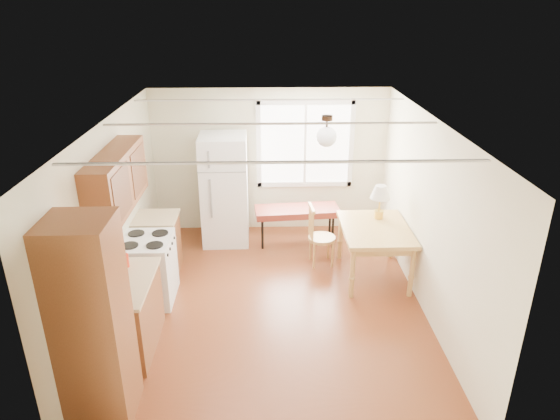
{
  "coord_description": "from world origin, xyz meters",
  "views": [
    {
      "loc": [
        -0.07,
        -5.75,
        3.82
      ],
      "look_at": [
        0.12,
        0.56,
        1.15
      ],
      "focal_mm": 32.0,
      "sensor_mm": 36.0,
      "label": 1
    }
  ],
  "objects_px": {
    "bench": "(297,212)",
    "dining_table": "(375,234)",
    "chair": "(316,232)",
    "refrigerator": "(225,190)"
  },
  "relations": [
    {
      "from": "dining_table",
      "to": "bench",
      "type": "bearing_deg",
      "value": 133.13
    },
    {
      "from": "refrigerator",
      "to": "bench",
      "type": "xyz_separation_m",
      "value": [
        1.2,
        -0.16,
        -0.35
      ]
    },
    {
      "from": "bench",
      "to": "chair",
      "type": "height_order",
      "value": "chair"
    },
    {
      "from": "refrigerator",
      "to": "bench",
      "type": "height_order",
      "value": "refrigerator"
    },
    {
      "from": "dining_table",
      "to": "chair",
      "type": "relative_size",
      "value": 1.34
    },
    {
      "from": "refrigerator",
      "to": "dining_table",
      "type": "height_order",
      "value": "refrigerator"
    },
    {
      "from": "refrigerator",
      "to": "dining_table",
      "type": "distance_m",
      "value": 2.61
    },
    {
      "from": "bench",
      "to": "dining_table",
      "type": "height_order",
      "value": "dining_table"
    },
    {
      "from": "chair",
      "to": "refrigerator",
      "type": "bearing_deg",
      "value": 142.99
    },
    {
      "from": "refrigerator",
      "to": "dining_table",
      "type": "bearing_deg",
      "value": -30.66
    }
  ]
}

